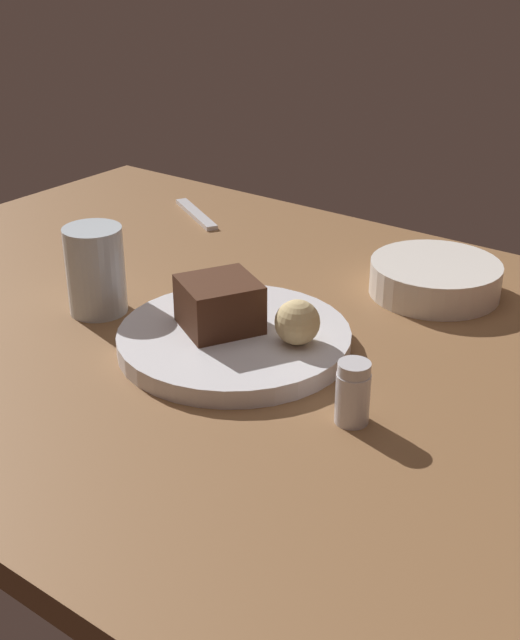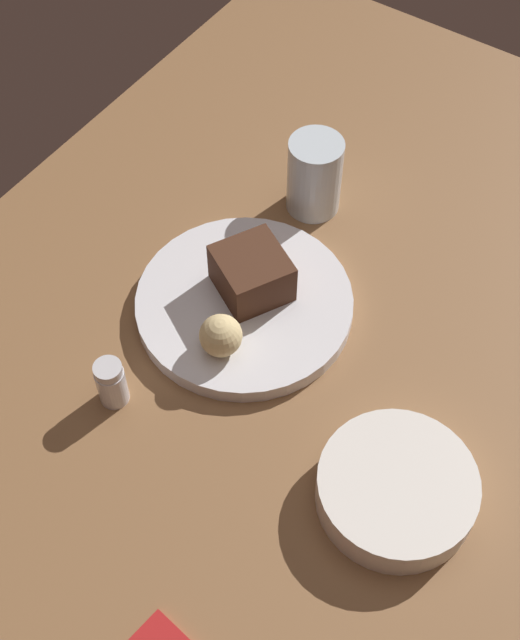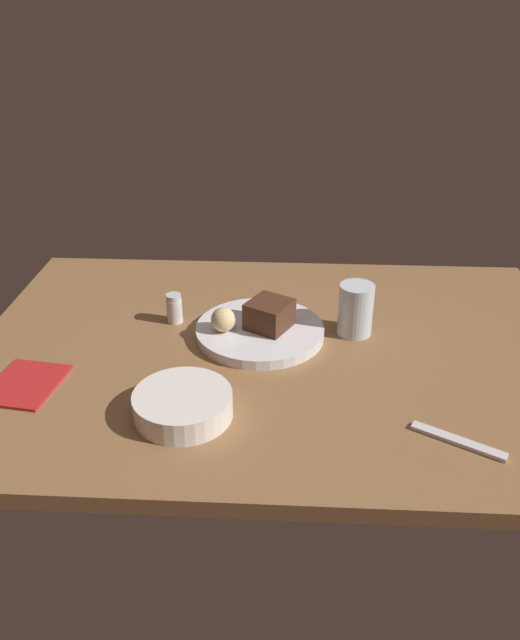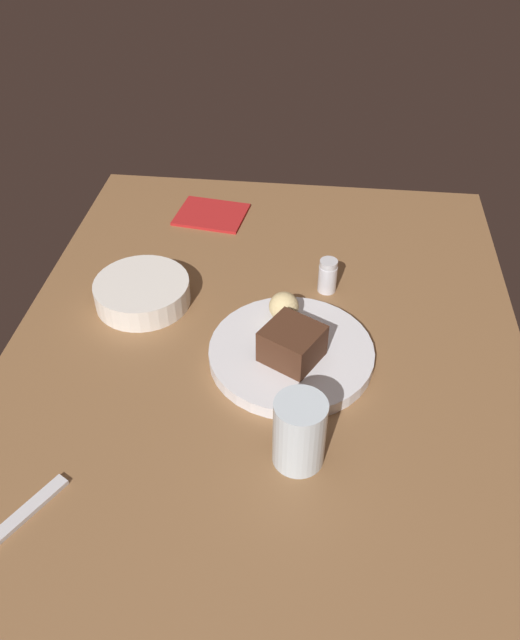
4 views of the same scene
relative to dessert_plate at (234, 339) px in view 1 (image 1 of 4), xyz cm
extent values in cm
cube|color=brown|center=(3.34, -4.41, -2.55)|extent=(120.00, 84.00, 3.00)
cylinder|color=silver|center=(0.00, 0.00, 0.00)|extent=(26.17, 26.17, 2.11)
cube|color=#472819|center=(1.90, 0.17, 3.87)|extent=(10.75, 10.88, 5.64)
sphere|color=#DBC184|center=(-7.22, -1.86, 3.53)|extent=(4.94, 4.94, 4.94)
cylinder|color=silver|center=(-18.37, 5.06, 1.54)|extent=(3.34, 3.34, 5.19)
cylinder|color=silver|center=(-18.37, 5.06, 4.74)|extent=(3.17, 3.17, 1.20)
cylinder|color=silver|center=(19.30, 2.38, 4.33)|extent=(7.07, 7.07, 10.77)
cylinder|color=white|center=(-11.35, -26.96, 1.08)|extent=(16.60, 16.60, 4.26)
cube|color=silver|center=(32.94, -31.70, -0.70)|extent=(13.93, 8.99, 0.70)
camera|label=1|loc=(-51.62, 64.29, 42.92)|focal=46.57mm
camera|label=2|loc=(-49.91, -36.18, 83.16)|focal=48.27mm
camera|label=3|loc=(5.92, -109.21, 62.84)|focal=34.74mm
camera|label=4|loc=(72.54, 3.19, 69.45)|focal=35.49mm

